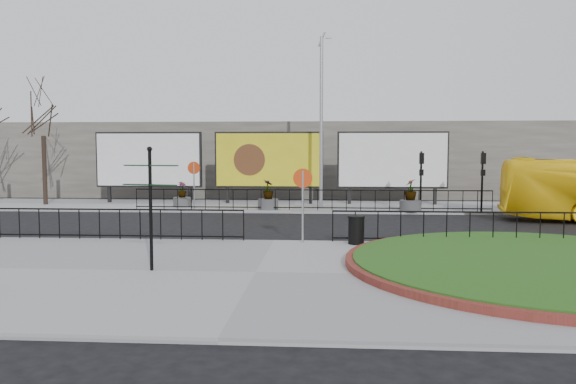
# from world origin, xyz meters

# --- Properties ---
(ground) EXTENTS (90.00, 90.00, 0.00)m
(ground) POSITION_xyz_m (0.00, 0.00, 0.00)
(ground) COLOR black
(ground) RESTS_ON ground
(pavement_near) EXTENTS (30.00, 10.00, 0.12)m
(pavement_near) POSITION_xyz_m (0.00, -5.00, 0.06)
(pavement_near) COLOR gray
(pavement_near) RESTS_ON ground
(pavement_far) EXTENTS (44.00, 6.00, 0.12)m
(pavement_far) POSITION_xyz_m (0.00, 12.00, 0.06)
(pavement_far) COLOR gray
(pavement_far) RESTS_ON ground
(brick_edge) EXTENTS (10.40, 10.40, 0.18)m
(brick_edge) POSITION_xyz_m (7.50, -4.00, 0.21)
(brick_edge) COLOR maroon
(brick_edge) RESTS_ON pavement_near
(grass_lawn) EXTENTS (10.00, 10.00, 0.22)m
(grass_lawn) POSITION_xyz_m (7.50, -4.00, 0.23)
(grass_lawn) COLOR #234512
(grass_lawn) RESTS_ON pavement_near
(railing_near_left) EXTENTS (10.00, 0.10, 1.10)m
(railing_near_left) POSITION_xyz_m (-6.00, -0.30, 0.67)
(railing_near_left) COLOR black
(railing_near_left) RESTS_ON pavement_near
(railing_near_right) EXTENTS (9.00, 0.10, 1.10)m
(railing_near_right) POSITION_xyz_m (6.50, -0.30, 0.67)
(railing_near_right) COLOR black
(railing_near_right) RESTS_ON pavement_near
(railing_far) EXTENTS (18.00, 0.10, 1.10)m
(railing_far) POSITION_xyz_m (1.00, 9.30, 0.67)
(railing_far) COLOR black
(railing_far) RESTS_ON pavement_far
(speed_sign_far) EXTENTS (0.64, 0.07, 2.47)m
(speed_sign_far) POSITION_xyz_m (-5.00, 9.40, 1.92)
(speed_sign_far) COLOR gray
(speed_sign_far) RESTS_ON pavement_far
(speed_sign_near) EXTENTS (0.64, 0.07, 2.47)m
(speed_sign_near) POSITION_xyz_m (1.00, -0.40, 1.92)
(speed_sign_near) COLOR gray
(speed_sign_near) RESTS_ON pavement_near
(billboard_left) EXTENTS (6.20, 0.31, 4.10)m
(billboard_left) POSITION_xyz_m (-8.50, 12.97, 2.60)
(billboard_left) COLOR black
(billboard_left) RESTS_ON pavement_far
(billboard_mid) EXTENTS (6.20, 0.31, 4.10)m
(billboard_mid) POSITION_xyz_m (-1.50, 12.97, 2.60)
(billboard_mid) COLOR black
(billboard_mid) RESTS_ON pavement_far
(billboard_right) EXTENTS (6.20, 0.31, 4.10)m
(billboard_right) POSITION_xyz_m (5.50, 12.97, 2.60)
(billboard_right) COLOR black
(billboard_right) RESTS_ON pavement_far
(lamp_post) EXTENTS (0.74, 0.18, 9.23)m
(lamp_post) POSITION_xyz_m (1.51, 11.00, 4.83)
(lamp_post) COLOR gray
(lamp_post) RESTS_ON pavement_far
(signal_pole_a) EXTENTS (0.22, 0.26, 3.00)m
(signal_pole_a) POSITION_xyz_m (6.50, 9.34, 2.10)
(signal_pole_a) COLOR black
(signal_pole_a) RESTS_ON pavement_far
(signal_pole_b) EXTENTS (0.22, 0.26, 3.00)m
(signal_pole_b) POSITION_xyz_m (9.50, 9.34, 2.10)
(signal_pole_b) COLOR black
(signal_pole_b) RESTS_ON pavement_far
(tree_left) EXTENTS (2.00, 2.00, 7.00)m
(tree_left) POSITION_xyz_m (-14.00, 11.50, 3.62)
(tree_left) COLOR #2D2119
(tree_left) RESTS_ON pavement_far
(building_backdrop) EXTENTS (40.00, 10.00, 5.00)m
(building_backdrop) POSITION_xyz_m (0.00, 22.00, 2.50)
(building_backdrop) COLOR slate
(building_backdrop) RESTS_ON ground
(fingerpost_sign) EXTENTS (1.49, 0.53, 3.18)m
(fingerpost_sign) POSITION_xyz_m (-2.70, -4.98, 2.04)
(fingerpost_sign) COLOR black
(fingerpost_sign) RESTS_ON pavement_near
(litter_bin) EXTENTS (0.56, 0.56, 0.93)m
(litter_bin) POSITION_xyz_m (2.77, -0.60, 0.59)
(litter_bin) COLOR black
(litter_bin) RESTS_ON pavement_near
(planter_a) EXTENTS (0.97, 0.97, 1.35)m
(planter_a) POSITION_xyz_m (-6.00, 10.82, 0.56)
(planter_a) COLOR #4C4C4F
(planter_a) RESTS_ON pavement_far
(planter_b) EXTENTS (1.04, 1.04, 1.54)m
(planter_b) POSITION_xyz_m (-1.20, 9.69, 0.66)
(planter_b) COLOR #4C4C4F
(planter_b) RESTS_ON pavement_far
(planter_c) EXTENTS (1.07, 1.07, 1.62)m
(planter_c) POSITION_xyz_m (6.00, 9.40, 0.70)
(planter_c) COLOR #4C4C4F
(planter_c) RESTS_ON pavement_far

